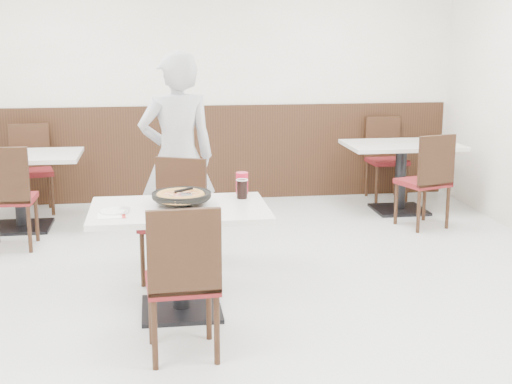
{
  "coord_description": "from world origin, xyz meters",
  "views": [
    {
      "loc": [
        -0.51,
        -4.68,
        1.9
      ],
      "look_at": [
        0.13,
        -0.3,
        0.92
      ],
      "focal_mm": 50.0,
      "sensor_mm": 36.0,
      "label": 1
    }
  ],
  "objects": [
    {
      "name": "floor",
      "position": [
        0.0,
        0.0,
        0.0
      ],
      "size": [
        7.0,
        7.0,
        0.0
      ],
      "primitive_type": "plane",
      "color": "beige",
      "rests_on": "ground"
    },
    {
      "name": "wall_back",
      "position": [
        0.0,
        3.5,
        1.4
      ],
      "size": [
        6.0,
        0.04,
        2.8
      ],
      "primitive_type": "cube",
      "color": "beige",
      "rests_on": "floor"
    },
    {
      "name": "wall_front",
      "position": [
        0.0,
        -3.5,
        1.4
      ],
      "size": [
        6.0,
        0.04,
        2.8
      ],
      "primitive_type": "cube",
      "color": "beige",
      "rests_on": "floor"
    },
    {
      "name": "wainscot_back",
      "position": [
        0.0,
        3.48,
        0.55
      ],
      "size": [
        5.9,
        0.03,
        1.1
      ],
      "primitive_type": "cube",
      "color": "black",
      "rests_on": "floor"
    },
    {
      "name": "main_table",
      "position": [
        -0.35,
        0.04,
        0.38
      ],
      "size": [
        1.24,
        0.87,
        0.75
      ],
      "primitive_type": null,
      "rotation": [
        0.0,
        0.0,
        -0.06
      ],
      "color": "white",
      "rests_on": "floor"
    },
    {
      "name": "chair_near",
      "position": [
        -0.37,
        -0.64,
        0.47
      ],
      "size": [
        0.44,
        0.44,
        0.95
      ],
      "primitive_type": null,
      "rotation": [
        0.0,
        0.0,
        0.05
      ],
      "color": "black",
      "rests_on": "floor"
    },
    {
      "name": "chair_far",
      "position": [
        -0.38,
        0.68,
        0.47
      ],
      "size": [
        0.56,
        0.56,
        0.95
      ],
      "primitive_type": null,
      "rotation": [
        0.0,
        0.0,
        2.72
      ],
      "color": "black",
      "rests_on": "floor"
    },
    {
      "name": "trivet",
      "position": [
        -0.32,
        0.08,
        0.77
      ],
      "size": [
        0.12,
        0.12,
        0.04
      ],
      "primitive_type": "cylinder",
      "rotation": [
        0.0,
        0.0,
        -0.06
      ],
      "color": "black",
      "rests_on": "main_table"
    },
    {
      "name": "pizza_pan",
      "position": [
        -0.33,
        0.1,
        0.79
      ],
      "size": [
        0.39,
        0.39,
        0.01
      ],
      "primitive_type": "cylinder",
      "rotation": [
        0.0,
        0.0,
        -0.06
      ],
      "color": "black",
      "rests_on": "trivet"
    },
    {
      "name": "pizza",
      "position": [
        -0.34,
        0.07,
        0.81
      ],
      "size": [
        0.36,
        0.36,
        0.02
      ],
      "primitive_type": "cylinder",
      "rotation": [
        0.0,
        0.0,
        -0.06
      ],
      "color": "gold",
      "rests_on": "pizza_pan"
    },
    {
      "name": "pizza_server",
      "position": [
        -0.3,
        0.01,
        0.84
      ],
      "size": [
        0.08,
        0.1,
        0.0
      ],
      "primitive_type": "cube",
      "rotation": [
        0.0,
        0.0,
        0.12
      ],
      "color": "silver",
      "rests_on": "pizza"
    },
    {
      "name": "napkin",
      "position": [
        -0.8,
        -0.12,
        0.75
      ],
      "size": [
        0.19,
        0.19,
        0.0
      ],
      "primitive_type": "cube",
      "rotation": [
        0.0,
        0.0,
        0.08
      ],
      "color": "white",
      "rests_on": "main_table"
    },
    {
      "name": "side_plate",
      "position": [
        -0.78,
        -0.05,
        0.76
      ],
      "size": [
        0.2,
        0.2,
        0.01
      ],
      "primitive_type": "cylinder",
      "rotation": [
        0.0,
        0.0,
        -0.06
      ],
      "color": "white",
      "rests_on": "napkin"
    },
    {
      "name": "fork",
      "position": [
        -0.7,
        -0.08,
        0.77
      ],
      "size": [
        0.06,
        0.16,
        0.0
      ],
      "primitive_type": "cube",
      "rotation": [
        0.0,
        0.0,
        -0.27
      ],
      "color": "silver",
      "rests_on": "side_plate"
    },
    {
      "name": "cola_glass",
      "position": [
        0.1,
        0.24,
        0.81
      ],
      "size": [
        0.08,
        0.08,
        0.13
      ],
      "primitive_type": "cylinder",
      "rotation": [
        0.0,
        0.0,
        -0.06
      ],
      "color": "black",
      "rests_on": "main_table"
    },
    {
      "name": "red_cup",
      "position": [
        0.12,
        0.39,
        0.83
      ],
      "size": [
        0.1,
        0.1,
        0.16
      ],
      "primitive_type": "cylinder",
      "rotation": [
        0.0,
        0.0,
        -0.06
      ],
      "color": "red",
      "rests_on": "main_table"
    },
    {
      "name": "diner_person",
      "position": [
        -0.32,
        1.24,
        0.88
      ],
      "size": [
        0.71,
        0.53,
        1.77
      ],
      "primitive_type": "imported",
      "rotation": [
        0.0,
        0.0,
        3.33
      ],
      "color": "silver",
      "rests_on": "floor"
    },
    {
      "name": "bg_table_left",
      "position": [
        -1.83,
        2.46,
        0.38
      ],
      "size": [
        1.24,
        0.86,
        0.75
      ],
      "primitive_type": null,
      "rotation": [
        0.0,
        0.0,
        0.05
      ],
      "color": "white",
      "rests_on": "floor"
    },
    {
      "name": "bg_chair_left_near",
      "position": [
        -1.8,
        1.8,
        0.47
      ],
      "size": [
        0.43,
        0.43,
        0.95
      ],
      "primitive_type": null,
      "rotation": [
        0.0,
        0.0,
        -0.02
      ],
      "color": "black",
      "rests_on": "floor"
    },
    {
      "name": "bg_chair_left_far",
      "position": [
        -1.81,
        3.09,
        0.47
      ],
      "size": [
        0.5,
        0.5,
        0.95
      ],
      "primitive_type": null,
      "rotation": [
        0.0,
        0.0,
        3.36
      ],
      "color": "black",
      "rests_on": "floor"
    },
    {
      "name": "bg_table_right",
      "position": [
        2.14,
        2.6,
        0.38
      ],
      "size": [
        1.24,
        0.87,
        0.75
      ],
      "primitive_type": null,
      "rotation": [
        0.0,
        0.0,
        0.06
      ],
      "color": "white",
      "rests_on": "floor"
    },
    {
      "name": "bg_chair_right_near",
      "position": [
        2.14,
        1.96,
        0.47
      ],
      "size": [
        0.53,
        0.53,
        0.95
      ],
      "primitive_type": null,
      "rotation": [
        0.0,
        0.0,
        0.31
      ],
      "color": "black",
      "rests_on": "floor"
    },
    {
      "name": "bg_chair_right_far",
      "position": [
        2.18,
        3.19,
        0.47
      ],
      "size": [
        0.43,
        0.43,
        0.95
      ],
      "primitive_type": null,
      "rotation": [
        0.0,
        0.0,
        3.16
      ],
      "color": "black",
      "rests_on": "floor"
    }
  ]
}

